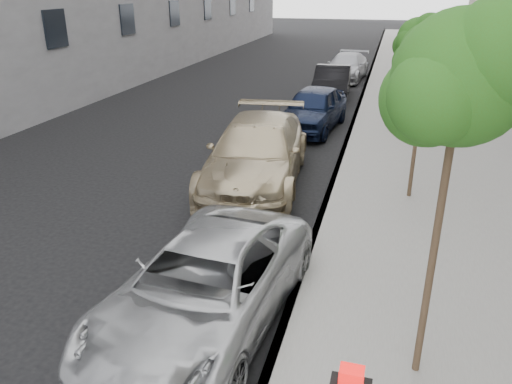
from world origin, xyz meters
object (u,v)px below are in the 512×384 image
at_px(minivan, 205,285).
at_px(suv, 257,153).
at_px(sedan_blue, 313,109).
at_px(tree_near, 464,78).
at_px(tree_far, 418,38).
at_px(tree_mid, 429,51).
at_px(sedan_black, 332,83).
at_px(sedan_rear, 347,67).

height_order(minivan, suv, suv).
xyz_separation_m(suv, sedan_blue, (0.62, 6.03, -0.09)).
bearing_deg(suv, sedan_blue, 78.72).
bearing_deg(tree_near, tree_far, 90.00).
distance_m(tree_mid, sedan_blue, 7.72).
distance_m(tree_mid, minivan, 7.59).
bearing_deg(tree_far, tree_mid, -90.00).
relative_size(tree_near, tree_far, 1.20).
relative_size(tree_far, sedan_black, 0.89).
relative_size(sedan_black, sedan_rear, 0.93).
xyz_separation_m(tree_near, sedan_black, (-3.50, 18.41, -3.46)).
height_order(tree_far, sedan_black, tree_far).
distance_m(tree_near, sedan_rear, 24.38).
distance_m(sedan_black, sedan_rear, 5.49).
xyz_separation_m(tree_near, suv, (-4.15, 6.66, -3.34)).
relative_size(sedan_blue, sedan_black, 1.00).
bearing_deg(sedan_rear, sedan_black, -86.61).
distance_m(tree_near, suv, 8.53).
bearing_deg(tree_mid, sedan_rear, 100.83).
bearing_deg(tree_near, tree_mid, 90.00).
bearing_deg(minivan, sedan_black, 96.19).
height_order(sedan_blue, sedan_black, sedan_blue).
bearing_deg(tree_mid, sedan_black, 106.38).
bearing_deg(tree_mid, minivan, -118.58).
xyz_separation_m(tree_mid, sedan_rear, (-3.33, 17.40, -3.04)).
xyz_separation_m(tree_mid, sedan_black, (-3.50, 11.91, -3.00)).
relative_size(tree_mid, suv, 0.72).
relative_size(tree_mid, sedan_black, 0.95).
xyz_separation_m(tree_near, minivan, (-3.33, 0.39, -3.51)).
bearing_deg(tree_far, tree_near, -90.00).
xyz_separation_m(sedan_blue, sedan_rear, (0.20, 11.20, -0.07)).
xyz_separation_m(tree_far, sedan_black, (-3.50, 5.41, -2.68)).
bearing_deg(sedan_blue, tree_near, -67.84).
bearing_deg(suv, tree_far, 51.43).
relative_size(minivan, sedan_rear, 1.03).
bearing_deg(sedan_blue, tree_far, 11.63).
distance_m(tree_near, tree_far, 13.02).
bearing_deg(sedan_blue, minivan, -82.44).
bearing_deg(sedan_black, suv, -96.16).
xyz_separation_m(tree_mid, tree_far, (0.00, 6.50, -0.32)).
relative_size(tree_near, sedan_black, 1.07).
distance_m(sedan_blue, sedan_black, 5.72).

